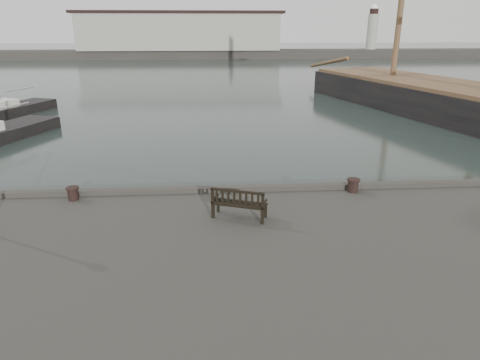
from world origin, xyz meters
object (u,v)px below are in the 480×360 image
object	(u,v)px
bollard_left	(73,194)
bollard_right	(353,185)
bench	(239,209)
yacht_d	(7,113)

from	to	relation	value
bollard_left	bollard_right	distance (m)	9.66
bench	bollard_right	xyz separation A→B (m)	(4.17, 1.93, -0.06)
bollard_left	bollard_right	xyz separation A→B (m)	(9.66, 0.08, 0.01)
bollard_left	yacht_d	distance (m)	26.39
bollard_right	yacht_d	xyz separation A→B (m)	(-22.07, 23.16, -1.57)
bollard_right	yacht_d	size ratio (longest dim) A/B	0.04
bench	yacht_d	size ratio (longest dim) A/B	0.15
bollard_left	bollard_right	world-z (taller)	bollard_right
bench	yacht_d	bearing A→B (deg)	145.59
bench	bollard_left	distance (m)	5.80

